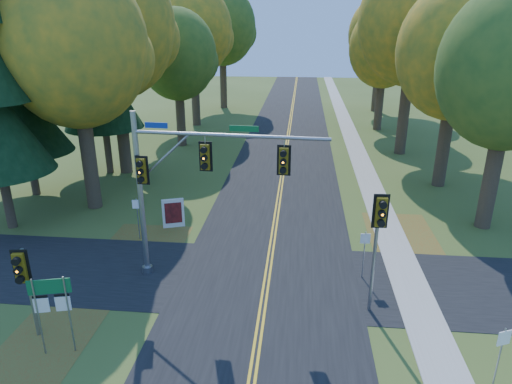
# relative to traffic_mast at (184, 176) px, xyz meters

# --- Properties ---
(ground) EXTENTS (160.00, 160.00, 0.00)m
(ground) POSITION_rel_traffic_mast_xyz_m (3.45, -1.81, -4.74)
(ground) COLOR #394D1B
(ground) RESTS_ON ground
(road_main) EXTENTS (8.00, 160.00, 0.02)m
(road_main) POSITION_rel_traffic_mast_xyz_m (3.45, -1.81, -4.73)
(road_main) COLOR black
(road_main) RESTS_ON ground
(road_cross) EXTENTS (60.00, 6.00, 0.02)m
(road_cross) POSITION_rel_traffic_mast_xyz_m (3.45, 0.19, -4.73)
(road_cross) COLOR black
(road_cross) RESTS_ON ground
(centerline_left) EXTENTS (0.10, 160.00, 0.01)m
(centerline_left) POSITION_rel_traffic_mast_xyz_m (3.35, -1.81, -4.72)
(centerline_left) COLOR gold
(centerline_left) RESTS_ON road_main
(centerline_right) EXTENTS (0.10, 160.00, 0.01)m
(centerline_right) POSITION_rel_traffic_mast_xyz_m (3.55, -1.81, -4.72)
(centerline_right) COLOR gold
(centerline_right) RESTS_ON road_main
(sidewalk_east) EXTENTS (1.60, 160.00, 0.06)m
(sidewalk_east) POSITION_rel_traffic_mast_xyz_m (9.65, -1.81, -4.71)
(sidewalk_east) COLOR #9E998E
(sidewalk_east) RESTS_ON ground
(leaf_patch_w_near) EXTENTS (4.00, 6.00, 0.00)m
(leaf_patch_w_near) POSITION_rel_traffic_mast_xyz_m (-3.05, 2.19, -4.73)
(leaf_patch_w_near) COLOR brown
(leaf_patch_w_near) RESTS_ON ground
(leaf_patch_e) EXTENTS (3.50, 8.00, 0.00)m
(leaf_patch_e) POSITION_rel_traffic_mast_xyz_m (10.25, 4.19, -4.73)
(leaf_patch_e) COLOR brown
(leaf_patch_e) RESTS_ON ground
(leaf_patch_w_far) EXTENTS (3.00, 5.00, 0.00)m
(leaf_patch_w_far) POSITION_rel_traffic_mast_xyz_m (-4.05, -4.81, -4.73)
(leaf_patch_w_far) COLOR brown
(leaf_patch_w_far) RESTS_ON ground
(tree_w_a) EXTENTS (8.00, 8.00, 14.15)m
(tree_w_a) POSITION_rel_traffic_mast_xyz_m (-7.67, 7.57, 4.74)
(tree_w_a) COLOR #38281C
(tree_w_a) RESTS_ON ground
(tree_w_b) EXTENTS (8.60, 8.60, 15.38)m
(tree_w_b) POSITION_rel_traffic_mast_xyz_m (-8.27, 14.48, 5.63)
(tree_w_b) COLOR #38281C
(tree_w_b) RESTS_ON ground
(tree_e_b) EXTENTS (7.60, 7.60, 13.33)m
(tree_e_b) POSITION_rel_traffic_mast_xyz_m (14.42, 13.77, 4.16)
(tree_e_b) COLOR #38281C
(tree_e_b) RESTS_ON ground
(tree_w_c) EXTENTS (6.80, 6.80, 11.91)m
(tree_w_c) POSITION_rel_traffic_mast_xyz_m (-6.08, 22.66, 3.20)
(tree_w_c) COLOR #38281C
(tree_w_c) RESTS_ON ground
(tree_e_c) EXTENTS (8.80, 8.80, 15.79)m
(tree_e_c) POSITION_rel_traffic_mast_xyz_m (13.33, 21.88, 5.92)
(tree_e_c) COLOR #38281C
(tree_e_c) RESTS_ON ground
(tree_w_d) EXTENTS (8.20, 8.20, 14.56)m
(tree_w_d) POSITION_rel_traffic_mast_xyz_m (-6.67, 31.37, 5.04)
(tree_w_d) COLOR #38281C
(tree_w_d) RESTS_ON ground
(tree_e_d) EXTENTS (7.00, 7.00, 12.32)m
(tree_e_d) POSITION_rel_traffic_mast_xyz_m (12.72, 31.06, 3.50)
(tree_e_d) COLOR #38281C
(tree_e_d) RESTS_ON ground
(tree_w_e) EXTENTS (8.40, 8.40, 14.97)m
(tree_w_e) POSITION_rel_traffic_mast_xyz_m (-5.47, 42.27, 5.33)
(tree_w_e) COLOR #38281C
(tree_w_e) RESTS_ON ground
(tree_e_e) EXTENTS (7.80, 7.80, 13.74)m
(tree_e_e) POSITION_rel_traffic_mast_xyz_m (13.92, 41.77, 4.45)
(tree_e_e) COLOR #38281C
(tree_e_e) RESTS_ON ground
(pine_b) EXTENTS (5.60, 5.60, 17.31)m
(pine_b) POSITION_rel_traffic_mast_xyz_m (-12.55, 9.19, 3.42)
(pine_b) COLOR #38281C
(pine_b) RESTS_ON ground
(pine_c) EXTENTS (5.60, 5.60, 20.56)m
(pine_c) POSITION_rel_traffic_mast_xyz_m (-9.55, 14.19, 4.95)
(pine_c) COLOR #38281C
(pine_c) RESTS_ON ground
(traffic_mast) EXTENTS (8.12, 0.99, 7.37)m
(traffic_mast) POSITION_rel_traffic_mast_xyz_m (0.00, 0.00, 0.00)
(traffic_mast) COLOR gray
(traffic_mast) RESTS_ON ground
(east_signal_pole) EXTENTS (0.58, 0.67, 5.00)m
(east_signal_pole) POSITION_rel_traffic_mast_xyz_m (7.67, -1.92, -0.95)
(east_signal_pole) COLOR gray
(east_signal_pole) RESTS_ON ground
(ped_signal_pole) EXTENTS (0.57, 0.66, 3.60)m
(ped_signal_pole) POSITION_rel_traffic_mast_xyz_m (-4.52, -4.72, -2.06)
(ped_signal_pole) COLOR gray
(ped_signal_pole) RESTS_ON ground
(route_sign_cluster) EXTENTS (1.34, 0.37, 2.95)m
(route_sign_cluster) POSITION_rel_traffic_mast_xyz_m (-3.29, -5.29, -2.67)
(route_sign_cluster) COLOR gray
(route_sign_cluster) RESTS_ON ground
(info_kiosk) EXTENTS (1.18, 0.55, 1.65)m
(info_kiosk) POSITION_rel_traffic_mast_xyz_m (-2.11, 5.09, -3.92)
(info_kiosk) COLOR silver
(info_kiosk) RESTS_ON ground
(reg_sign_e_north) EXTENTS (0.43, 0.08, 2.24)m
(reg_sign_e_north) POSITION_rel_traffic_mast_xyz_m (7.65, 0.71, -3.21)
(reg_sign_e_north) COLOR gray
(reg_sign_e_north) RESTS_ON ground
(reg_sign_e_south) EXTENTS (0.43, 0.20, 2.37)m
(reg_sign_e_south) POSITION_rel_traffic_mast_xyz_m (10.86, -5.72, -3.12)
(reg_sign_e_south) COLOR gray
(reg_sign_e_south) RESTS_ON ground
(reg_sign_w) EXTENTS (0.44, 0.10, 2.28)m
(reg_sign_w) POSITION_rel_traffic_mast_xyz_m (-3.51, 3.45, -3.18)
(reg_sign_w) COLOR gray
(reg_sign_w) RESTS_ON ground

